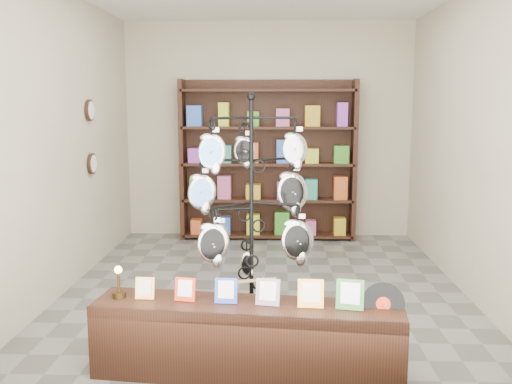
{
  "coord_description": "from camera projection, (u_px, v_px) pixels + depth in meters",
  "views": [
    {
      "loc": [
        0.12,
        -5.56,
        1.88
      ],
      "look_at": [
        -0.04,
        -1.0,
        1.17
      ],
      "focal_mm": 40.0,
      "sensor_mm": 36.0,
      "label": 1
    }
  ],
  "objects": [
    {
      "name": "room_envelope",
      "position": [
        264.0,
        106.0,
        5.5
      ],
      "size": [
        5.0,
        5.0,
        5.0
      ],
      "color": "#C0B59B",
      "rests_on": "ground"
    },
    {
      "name": "display_tree",
      "position": [
        251.0,
        203.0,
        4.31
      ],
      "size": [
        1.02,
        0.99,
        1.96
      ],
      "rotation": [
        0.0,
        0.0,
        0.24
      ],
      "color": "black",
      "rests_on": "ground"
    },
    {
      "name": "ground",
      "position": [
        264.0,
        290.0,
        5.78
      ],
      "size": [
        5.0,
        5.0,
        0.0
      ],
      "primitive_type": "plane",
      "color": "slate",
      "rests_on": "ground"
    },
    {
      "name": "front_shelf",
      "position": [
        247.0,
        339.0,
        3.94
      ],
      "size": [
        2.16,
        0.66,
        0.75
      ],
      "rotation": [
        0.0,
        0.0,
        -0.11
      ],
      "color": "black",
      "rests_on": "ground"
    },
    {
      "name": "back_shelving",
      "position": [
        268.0,
        165.0,
        7.89
      ],
      "size": [
        2.42,
        0.36,
        2.2
      ],
      "color": "black",
      "rests_on": "ground"
    },
    {
      "name": "wall_clocks",
      "position": [
        91.0,
        137.0,
        6.41
      ],
      "size": [
        0.03,
        0.24,
        0.84
      ],
      "color": "black",
      "rests_on": "ground"
    }
  ]
}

